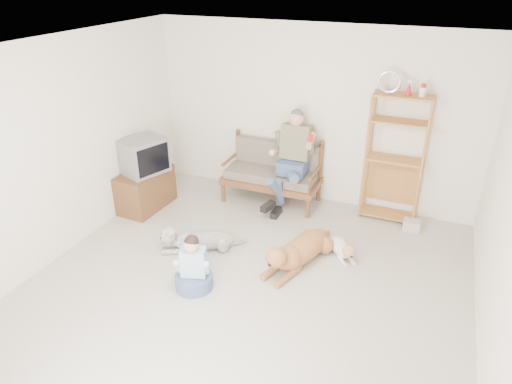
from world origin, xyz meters
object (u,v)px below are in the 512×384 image
at_px(loveseat, 273,171).
at_px(golden_retriever, 298,251).
at_px(tv_stand, 145,189).
at_px(etagere, 394,158).

distance_m(loveseat, golden_retriever, 1.83).
distance_m(tv_stand, golden_retriever, 2.70).
distance_m(etagere, tv_stand, 3.74).
distance_m(loveseat, etagere, 1.85).
distance_m(loveseat, tv_stand, 2.00).
bearing_deg(etagere, tv_stand, -162.44).
bearing_deg(loveseat, golden_retriever, -59.33).
relative_size(etagere, tv_stand, 2.34).
xyz_separation_m(loveseat, tv_stand, (-1.72, -1.00, -0.19)).
relative_size(etagere, golden_retriever, 1.51).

